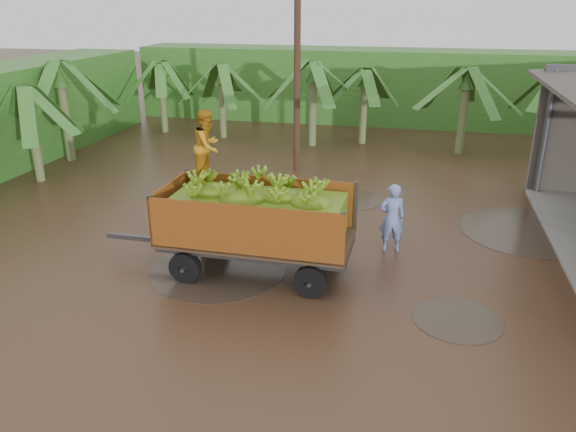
{
  "coord_description": "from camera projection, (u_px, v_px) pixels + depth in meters",
  "views": [
    {
      "loc": [
        1.35,
        -13.12,
        6.02
      ],
      "look_at": [
        -1.42,
        -1.26,
        1.25
      ],
      "focal_mm": 35.0,
      "sensor_mm": 36.0,
      "label": 1
    }
  ],
  "objects": [
    {
      "name": "hedge_north",
      "position": [
        354.0,
        85.0,
        28.65
      ],
      "size": [
        22.0,
        3.0,
        3.6
      ],
      "primitive_type": "cube",
      "color": "#2D661E",
      "rests_on": "ground"
    },
    {
      "name": "ground",
      "position": [
        353.0,
        248.0,
        14.37
      ],
      "size": [
        100.0,
        100.0,
        0.0
      ],
      "primitive_type": "plane",
      "color": "black",
      "rests_on": "ground"
    },
    {
      "name": "utility_pole",
      "position": [
        297.0,
        54.0,
        19.45
      ],
      "size": [
        1.2,
        0.24,
        8.24
      ],
      "color": "#47301E",
      "rests_on": "ground"
    },
    {
      "name": "banana_trailer",
      "position": [
        256.0,
        218.0,
        12.74
      ],
      "size": [
        6.03,
        2.14,
        3.68
      ],
      "rotation": [
        0.0,
        0.0,
        -0.01
      ],
      "color": "#B45D19",
      "rests_on": "ground"
    },
    {
      "name": "man_blue",
      "position": [
        392.0,
        218.0,
        13.95
      ],
      "size": [
        0.73,
        0.57,
        1.77
      ],
      "primitive_type": "imported",
      "rotation": [
        0.0,
        0.0,
        3.38
      ],
      "color": "#7087CD",
      "rests_on": "ground"
    },
    {
      "name": "banana_plants",
      "position": [
        211.0,
        122.0,
        20.15
      ],
      "size": [
        25.11,
        20.41,
        4.29
      ],
      "color": "#2D661E",
      "rests_on": "ground"
    }
  ]
}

